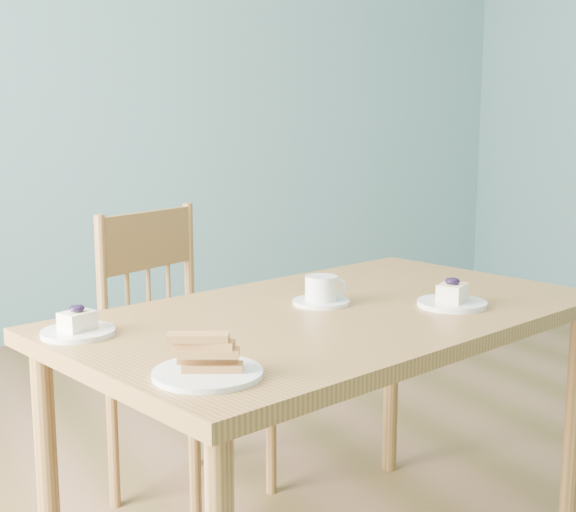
{
  "coord_description": "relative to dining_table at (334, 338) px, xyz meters",
  "views": [
    {
      "loc": [
        -1.27,
        -1.82,
        1.21
      ],
      "look_at": [
        -0.37,
        -0.11,
        0.86
      ],
      "focal_mm": 50.0,
      "sensor_mm": 36.0,
      "label": 1
    }
  ],
  "objects": [
    {
      "name": "room",
      "position": [
        0.26,
        0.16,
        0.69
      ],
      "size": [
        5.01,
        5.01,
        2.71
      ],
      "color": "#8B5E41",
      "rests_on": "ground"
    },
    {
      "name": "cheesecake_plate_near",
      "position": [
        0.28,
        -0.11,
        0.09
      ],
      "size": [
        0.17,
        0.17,
        0.07
      ],
      "rotation": [
        0.0,
        0.0,
        0.54
      ],
      "color": "white",
      "rests_on": "dining_table"
    },
    {
      "name": "biscotti_plate",
      "position": [
        -0.47,
        -0.33,
        0.1
      ],
      "size": [
        0.21,
        0.21,
        0.08
      ],
      "rotation": [
        0.0,
        0.0,
        -0.4
      ],
      "color": "white",
      "rests_on": "dining_table"
    },
    {
      "name": "dining_chair",
      "position": [
        -0.18,
        0.62,
        -0.19
      ],
      "size": [
        0.55,
        0.54,
        0.92
      ],
      "rotation": [
        0.0,
        0.0,
        0.46
      ],
      "color": "#9F6C3C",
      "rests_on": "ground"
    },
    {
      "name": "dining_table",
      "position": [
        0.0,
        0.0,
        0.0
      ],
      "size": [
        1.51,
        1.1,
        0.73
      ],
      "rotation": [
        0.0,
        0.0,
        0.26
      ],
      "color": "#9F6C3C",
      "rests_on": "ground"
    },
    {
      "name": "coffee_cup",
      "position": [
        0.0,
        0.07,
        0.1
      ],
      "size": [
        0.15,
        0.15,
        0.07
      ],
      "rotation": [
        0.0,
        0.0,
        -0.34
      ],
      "color": "white",
      "rests_on": "dining_table"
    },
    {
      "name": "cheesecake_plate_far",
      "position": [
        -0.62,
        0.07,
        0.09
      ],
      "size": [
        0.16,
        0.16,
        0.07
      ],
      "rotation": [
        0.0,
        0.0,
        0.43
      ],
      "color": "white",
      "rests_on": "dining_table"
    }
  ]
}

